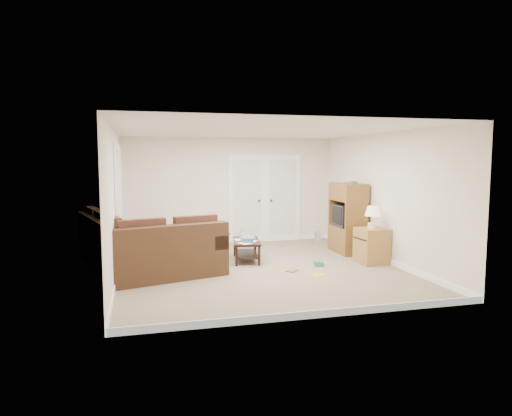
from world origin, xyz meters
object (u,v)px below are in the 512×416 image
object	(u,v)px
coffee_table	(246,249)
tv_armoire	(348,218)
sectional_sofa	(137,250)
side_cabinet	(372,243)

from	to	relation	value
coffee_table	tv_armoire	world-z (taller)	tv_armoire
sectional_sofa	coffee_table	xyz separation A→B (m)	(2.09, 0.27, -0.14)
sectional_sofa	coffee_table	world-z (taller)	sectional_sofa
sectional_sofa	side_cabinet	size ratio (longest dim) A/B	2.84
sectional_sofa	coffee_table	bearing A→B (deg)	-8.58
sectional_sofa	side_cabinet	distance (m)	4.40
sectional_sofa	side_cabinet	world-z (taller)	side_cabinet
side_cabinet	coffee_table	bearing A→B (deg)	155.34
sectional_sofa	side_cabinet	xyz separation A→B (m)	(4.36, -0.56, 0.04)
sectional_sofa	tv_armoire	xyz separation A→B (m)	(4.36, 0.51, 0.39)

